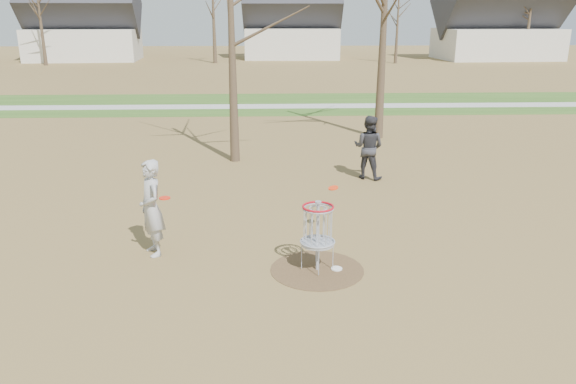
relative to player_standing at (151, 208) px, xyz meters
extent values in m
plane|color=brown|center=(3.26, -0.90, -0.99)|extent=(160.00, 160.00, 0.00)
cube|color=#2D5119|center=(3.26, 20.10, -0.98)|extent=(160.00, 8.00, 0.01)
cube|color=#9E9E99|center=(3.26, 19.10, -0.97)|extent=(160.00, 1.50, 0.01)
cylinder|color=#47331E|center=(3.26, -0.90, -0.98)|extent=(1.80, 1.80, 0.01)
imported|color=#A8A8A8|center=(0.00, 0.00, 0.00)|extent=(0.75, 0.86, 1.97)
imported|color=#2F2F33|center=(5.32, 5.36, -0.04)|extent=(1.15, 1.06, 1.88)
cylinder|color=white|center=(3.63, -0.90, -0.97)|extent=(0.22, 0.22, 0.02)
cylinder|color=#FF350D|center=(3.76, 0.94, 0.09)|extent=(0.22, 0.22, 0.08)
cylinder|color=red|center=(0.31, -0.16, 0.26)|extent=(0.22, 0.22, 0.02)
cylinder|color=#9EA3AD|center=(3.26, -0.90, -0.31)|extent=(0.05, 0.05, 1.35)
cylinder|color=#9EA3AD|center=(3.26, -0.90, -0.44)|extent=(0.64, 0.64, 0.04)
torus|color=#9EA3AD|center=(3.26, -0.90, 0.26)|extent=(0.60, 0.60, 0.04)
torus|color=#B60C18|center=(3.26, -0.90, 0.30)|extent=(0.60, 0.60, 0.04)
cone|color=#382B1E|center=(1.26, 7.60, 2.76)|extent=(0.32, 0.32, 7.50)
cone|color=#382B1E|center=(6.76, 11.10, 3.26)|extent=(0.36, 0.36, 8.50)
cone|color=#382B1E|center=(-18.74, 45.10, 3.01)|extent=(0.36, 0.36, 8.00)
cone|color=#382B1E|center=(-2.74, 47.10, 3.51)|extent=(0.40, 0.40, 9.00)
cone|color=#382B1E|center=(15.26, 46.10, 2.51)|extent=(0.32, 0.32, 7.00)
cone|color=#382B1E|center=(29.26, 48.10, 3.26)|extent=(0.38, 0.38, 8.50)
cube|color=silver|center=(-16.74, 51.10, 0.61)|extent=(11.46, 7.75, 3.20)
pyramid|color=#2D2D33|center=(-16.74, 51.10, 3.99)|extent=(12.01, 7.79, 3.55)
cube|color=silver|center=(5.26, 53.10, 0.61)|extent=(10.24, 7.34, 3.20)
pyramid|color=#2D2D33|center=(5.26, 53.10, 3.99)|extent=(10.74, 7.36, 3.55)
cube|color=silver|center=(27.26, 51.10, 0.61)|extent=(12.40, 8.62, 3.20)
pyramid|color=#2D2D33|center=(27.26, 51.10, 4.24)|extent=(13.00, 8.65, 4.06)
camera|label=1|loc=(2.32, -10.68, 3.70)|focal=35.00mm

